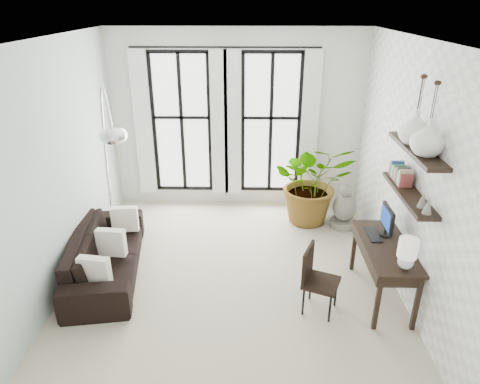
{
  "coord_description": "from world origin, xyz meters",
  "views": [
    {
      "loc": [
        0.22,
        -5.01,
        3.61
      ],
      "look_at": [
        0.1,
        0.3,
        1.2
      ],
      "focal_mm": 32.0,
      "sensor_mm": 36.0,
      "label": 1
    }
  ],
  "objects_px": {
    "sofa": "(106,253)",
    "buddha": "(344,210)",
    "plant": "(312,182)",
    "desk_chair": "(315,276)",
    "arc_lamp": "(107,131)",
    "desk": "(387,251)"
  },
  "relations": [
    {
      "from": "sofa",
      "to": "buddha",
      "type": "relative_size",
      "value": 2.84
    },
    {
      "from": "sofa",
      "to": "plant",
      "type": "distance_m",
      "value": 3.55
    },
    {
      "from": "sofa",
      "to": "desk_chair",
      "type": "height_order",
      "value": "desk_chair"
    },
    {
      "from": "desk_chair",
      "to": "arc_lamp",
      "type": "relative_size",
      "value": 0.33
    },
    {
      "from": "desk",
      "to": "desk_chair",
      "type": "relative_size",
      "value": 1.53
    },
    {
      "from": "buddha",
      "to": "sofa",
      "type": "bearing_deg",
      "value": -158.39
    },
    {
      "from": "sofa",
      "to": "buddha",
      "type": "xyz_separation_m",
      "value": [
        3.65,
        1.44,
        0.0
      ]
    },
    {
      "from": "desk_chair",
      "to": "desk",
      "type": "bearing_deg",
      "value": 35.41
    },
    {
      "from": "sofa",
      "to": "desk_chair",
      "type": "bearing_deg",
      "value": -112.94
    },
    {
      "from": "desk",
      "to": "plant",
      "type": "bearing_deg",
      "value": 106.33
    },
    {
      "from": "desk_chair",
      "to": "buddha",
      "type": "height_order",
      "value": "desk_chair"
    },
    {
      "from": "plant",
      "to": "buddha",
      "type": "distance_m",
      "value": 0.71
    },
    {
      "from": "desk_chair",
      "to": "arc_lamp",
      "type": "distance_m",
      "value": 3.32
    },
    {
      "from": "desk_chair",
      "to": "arc_lamp",
      "type": "bearing_deg",
      "value": -179.66
    },
    {
      "from": "plant",
      "to": "desk_chair",
      "type": "distance_m",
      "value": 2.41
    },
    {
      "from": "arc_lamp",
      "to": "buddha",
      "type": "xyz_separation_m",
      "value": [
        3.54,
        1.05,
        -1.66
      ]
    },
    {
      "from": "arc_lamp",
      "to": "desk",
      "type": "bearing_deg",
      "value": -14.07
    },
    {
      "from": "plant",
      "to": "buddha",
      "type": "bearing_deg",
      "value": -22.23
    },
    {
      "from": "desk_chair",
      "to": "plant",
      "type": "bearing_deg",
      "value": 106.29
    },
    {
      "from": "arc_lamp",
      "to": "plant",
      "type": "bearing_deg",
      "value": 22.92
    },
    {
      "from": "desk_chair",
      "to": "sofa",
      "type": "bearing_deg",
      "value": -171.7
    },
    {
      "from": "desk_chair",
      "to": "buddha",
      "type": "distance_m",
      "value": 2.32
    }
  ]
}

